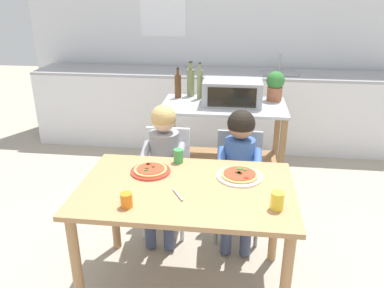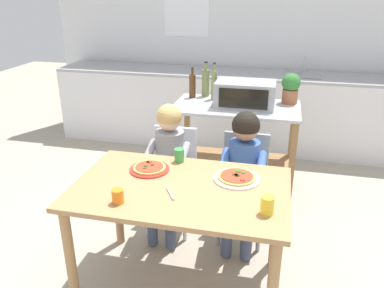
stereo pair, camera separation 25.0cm
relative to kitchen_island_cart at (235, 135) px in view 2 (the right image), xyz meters
name	(u,v)px [view 2 (the right image)]	position (x,y,z in m)	size (l,w,h in m)	color
ground_plane	(213,198)	(-0.16, -0.20, -0.57)	(11.50, 11.50, 0.00)	#A89E8C
back_wall_tiled	(241,29)	(-0.16, 1.58, 0.78)	(4.77, 0.14, 2.70)	silver
kitchen_counter	(234,109)	(-0.16, 1.17, -0.12)	(4.30, 0.60, 1.10)	silver
kitchen_island_cart	(235,135)	(0.00, 0.00, 0.00)	(1.11, 0.61, 0.85)	#B7BABF
toaster_oven	(245,94)	(0.07, 0.01, 0.39)	(0.52, 0.34, 0.22)	#999BA0
bottle_brown_beer	(192,85)	(-0.44, 0.18, 0.39)	(0.06, 0.06, 0.29)	#4C2D14
bottle_clear_vinegar	(206,82)	(-0.33, 0.25, 0.42)	(0.07, 0.07, 0.33)	olive
bottle_dark_olive_oil	(214,84)	(-0.24, 0.17, 0.42)	(0.05, 0.05, 0.34)	olive
potted_herb_plant	(291,87)	(0.46, 0.19, 0.42)	(0.17, 0.17, 0.27)	#9E5B3D
dining_table	(181,202)	(-0.16, -1.35, 0.06)	(1.28, 0.81, 0.74)	#AD7F51
dining_chair_left	(173,171)	(-0.41, -0.67, -0.09)	(0.36, 0.36, 0.81)	silver
dining_chair_right	(244,179)	(0.16, -0.67, -0.09)	(0.36, 0.36, 0.81)	gray
child_in_grey_shirt	(168,156)	(-0.41, -0.79, 0.09)	(0.32, 0.42, 1.03)	#424C6B
child_in_blue_striped_shirt	(243,163)	(0.16, -0.79, 0.09)	(0.32, 0.42, 1.02)	#424C6B
pizza_plate_red_rimmed	(149,168)	(-0.41, -1.19, 0.18)	(0.25, 0.25, 0.03)	red
pizza_plate_white	(237,178)	(0.16, -1.19, 0.18)	(0.29, 0.29, 0.03)	white
drinking_cup_yellow	(267,205)	(0.35, -1.54, 0.22)	(0.07, 0.07, 0.10)	yellow
drinking_cup_green	(179,155)	(-0.25, -1.02, 0.22)	(0.07, 0.07, 0.09)	green
drinking_cup_orange	(118,196)	(-0.44, -1.61, 0.21)	(0.07, 0.07, 0.08)	orange
serving_spoon	(170,194)	(-0.19, -1.46, 0.18)	(0.01, 0.01, 0.14)	#B7BABF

